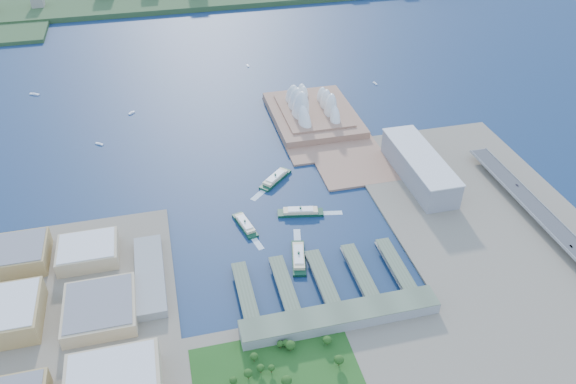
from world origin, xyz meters
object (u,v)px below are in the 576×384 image
object	(u,v)px
opera_house	(314,101)
toaster_building	(419,167)
ferry_d	(300,211)
ferry_b	(275,177)
car_c	(517,185)
ferry_c	(299,256)
car_b	(571,246)
ferry_a	(245,223)

from	to	relation	value
opera_house	toaster_building	bearing A→B (deg)	-65.77
toaster_building	ferry_d	xyz separation A→B (m)	(-173.36, -35.62, -15.13)
ferry_b	car_c	world-z (taller)	car_c
toaster_building	car_c	distance (m)	125.73
ferry_c	ferry_b	bearing A→B (deg)	-80.98
toaster_building	ferry_c	world-z (taller)	toaster_building
car_b	car_c	distance (m)	121.33
opera_house	car_c	xyz separation A→B (m)	(199.00, -262.48, -16.47)
car_b	car_c	xyz separation A→B (m)	(8.00, 121.07, 0.02)
opera_house	ferry_d	xyz separation A→B (m)	(-83.36, -235.62, -26.63)
opera_house	car_b	xyz separation A→B (m)	(191.00, -383.55, -16.49)
ferry_d	car_b	xyz separation A→B (m)	(274.36, -147.92, 10.14)
ferry_b	ferry_d	bearing A→B (deg)	-33.40
car_b	ferry_b	bearing A→B (deg)	141.79
opera_house	car_c	bearing A→B (deg)	-52.83
opera_house	ferry_c	world-z (taller)	opera_house
opera_house	car_b	distance (m)	428.79
ferry_a	car_b	size ratio (longest dim) A/B	12.77
toaster_building	ferry_b	bearing A→B (deg)	166.92
opera_house	ferry_b	bearing A→B (deg)	-121.93
toaster_building	ferry_c	size ratio (longest dim) A/B	2.70
car_c	ferry_d	bearing A→B (deg)	-5.43
ferry_d	car_c	bearing A→B (deg)	-84.66
opera_house	car_c	world-z (taller)	opera_house
toaster_building	ferry_a	size ratio (longest dim) A/B	3.03
ferry_b	car_c	xyz separation A→B (m)	(296.47, -106.03, 10.08)
ferry_b	ferry_c	xyz separation A→B (m)	(-9.07, -158.92, -0.02)
ferry_a	car_b	xyz separation A→B (m)	(345.77, -140.25, 10.67)
opera_house	ferry_c	xyz separation A→B (m)	(-106.55, -315.37, -26.57)
ferry_a	ferry_b	world-z (taller)	ferry_b
toaster_building	ferry_c	distance (m)	228.40
ferry_a	ferry_d	size ratio (longest dim) A/B	0.90
opera_house	toaster_building	size ratio (longest dim) A/B	1.16
opera_house	ferry_a	bearing A→B (deg)	-122.46
ferry_c	ferry_d	bearing A→B (deg)	-93.93
car_b	ferry_d	bearing A→B (deg)	151.67
ferry_d	ferry_c	bearing A→B (deg)	174.56
ferry_d	opera_house	bearing A→B (deg)	-8.71
ferry_c	ferry_d	xyz separation A→B (m)	(23.19, 79.75, -0.06)
ferry_c	car_c	bearing A→B (deg)	-157.89
ferry_b	car_b	distance (m)	367.28
opera_house	car_c	size ratio (longest dim) A/B	38.58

